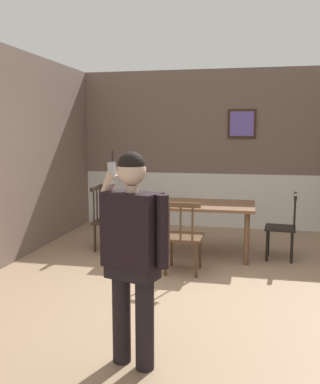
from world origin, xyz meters
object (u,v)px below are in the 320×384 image
object	(u,v)px
chair_by_doorway	(108,219)
chair_at_table_head	(283,227)
dining_table	(192,209)
chair_near_window	(183,236)
person_figure	(133,247)

from	to	relation	value
chair_by_doorway	chair_at_table_head	xyz separation A→B (m)	(2.53, 0.01, -0.00)
dining_table	chair_near_window	size ratio (longest dim) A/B	1.91
dining_table	chair_by_doorway	bearing A→B (deg)	-179.67
dining_table	chair_near_window	distance (m)	0.87
chair_near_window	person_figure	world-z (taller)	person_figure
dining_table	chair_at_table_head	bearing A→B (deg)	0.20
chair_by_doorway	person_figure	world-z (taller)	person_figure
chair_by_doorway	person_figure	bearing A→B (deg)	22.53
chair_by_doorway	chair_at_table_head	distance (m)	2.53
dining_table	chair_at_table_head	distance (m)	1.28
person_figure	chair_near_window	bearing A→B (deg)	-72.83
chair_near_window	person_figure	bearing A→B (deg)	-89.93
chair_by_doorway	chair_at_table_head	world-z (taller)	chair_by_doorway
dining_table	chair_at_table_head	xyz separation A→B (m)	(1.26, 0.00, -0.20)
dining_table	chair_at_table_head	world-z (taller)	chair_at_table_head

